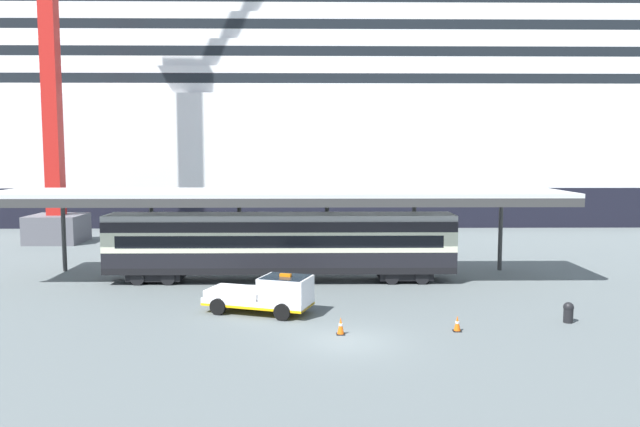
{
  "coord_description": "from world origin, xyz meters",
  "views": [
    {
      "loc": [
        -1.52,
        -25.51,
        7.91
      ],
      "look_at": [
        -0.99,
        8.58,
        4.5
      ],
      "focal_mm": 35.3,
      "sensor_mm": 36.0,
      "label": 1
    }
  ],
  "objects_px": {
    "traffic_cone_near": "(457,324)",
    "dockside_crane": "(53,44)",
    "traffic_cone_mid": "(341,326)",
    "cruise_ship": "(271,119)",
    "quay_bollard": "(568,312)",
    "service_truck": "(268,293)",
    "train_carriage": "(281,244)"
  },
  "relations": [
    {
      "from": "traffic_cone_near",
      "to": "dockside_crane",
      "type": "distance_m",
      "value": 42.52
    },
    {
      "from": "traffic_cone_near",
      "to": "traffic_cone_mid",
      "type": "xyz_separation_m",
      "value": [
        -5.15,
        -0.41,
        0.03
      ]
    },
    {
      "from": "cruise_ship",
      "to": "quay_bollard",
      "type": "relative_size",
      "value": 142.8
    },
    {
      "from": "service_truck",
      "to": "quay_bollard",
      "type": "relative_size",
      "value": 5.81
    },
    {
      "from": "service_truck",
      "to": "traffic_cone_near",
      "type": "distance_m",
      "value": 9.14
    },
    {
      "from": "train_carriage",
      "to": "quay_bollard",
      "type": "relative_size",
      "value": 21.76
    },
    {
      "from": "cruise_ship",
      "to": "dockside_crane",
      "type": "bearing_deg",
      "value": -127.5
    },
    {
      "from": "train_carriage",
      "to": "quay_bollard",
      "type": "distance_m",
      "value": 16.79
    },
    {
      "from": "traffic_cone_mid",
      "to": "traffic_cone_near",
      "type": "bearing_deg",
      "value": 4.51
    },
    {
      "from": "dockside_crane",
      "to": "traffic_cone_near",
      "type": "bearing_deg",
      "value": -44.33
    },
    {
      "from": "traffic_cone_near",
      "to": "quay_bollard",
      "type": "height_order",
      "value": "quay_bollard"
    },
    {
      "from": "traffic_cone_near",
      "to": "service_truck",
      "type": "bearing_deg",
      "value": 159.38
    },
    {
      "from": "traffic_cone_mid",
      "to": "quay_bollard",
      "type": "relative_size",
      "value": 0.79
    },
    {
      "from": "cruise_ship",
      "to": "traffic_cone_near",
      "type": "xyz_separation_m",
      "value": [
        11.13,
        -49.42,
        -11.33
      ]
    },
    {
      "from": "traffic_cone_mid",
      "to": "dockside_crane",
      "type": "bearing_deg",
      "value": 129.48
    },
    {
      "from": "service_truck",
      "to": "dockside_crane",
      "type": "height_order",
      "value": "dockside_crane"
    },
    {
      "from": "dockside_crane",
      "to": "cruise_ship",
      "type": "bearing_deg",
      "value": 52.5
    },
    {
      "from": "cruise_ship",
      "to": "quay_bollard",
      "type": "height_order",
      "value": "cruise_ship"
    },
    {
      "from": "quay_bollard",
      "to": "service_truck",
      "type": "bearing_deg",
      "value": 172.37
    },
    {
      "from": "dockside_crane",
      "to": "train_carriage",
      "type": "bearing_deg",
      "value": -39.83
    },
    {
      "from": "service_truck",
      "to": "quay_bollard",
      "type": "bearing_deg",
      "value": -7.63
    },
    {
      "from": "cruise_ship",
      "to": "traffic_cone_mid",
      "type": "distance_m",
      "value": 51.44
    },
    {
      "from": "traffic_cone_near",
      "to": "dockside_crane",
      "type": "bearing_deg",
      "value": 135.67
    },
    {
      "from": "quay_bollard",
      "to": "cruise_ship",
      "type": "bearing_deg",
      "value": 109.04
    },
    {
      "from": "traffic_cone_mid",
      "to": "dockside_crane",
      "type": "xyz_separation_m",
      "value": [
        -22.89,
        27.79,
        16.44
      ]
    },
    {
      "from": "service_truck",
      "to": "dockside_crane",
      "type": "distance_m",
      "value": 34.87
    },
    {
      "from": "cruise_ship",
      "to": "service_truck",
      "type": "relative_size",
      "value": 24.59
    },
    {
      "from": "quay_bollard",
      "to": "traffic_cone_near",
      "type": "bearing_deg",
      "value": -166.25
    },
    {
      "from": "cruise_ship",
      "to": "traffic_cone_mid",
      "type": "height_order",
      "value": "cruise_ship"
    },
    {
      "from": "train_carriage",
      "to": "service_truck",
      "type": "xyz_separation_m",
      "value": [
        -0.29,
        -7.66,
        -1.31
      ]
    },
    {
      "from": "cruise_ship",
      "to": "service_truck",
      "type": "bearing_deg",
      "value": -86.78
    },
    {
      "from": "service_truck",
      "to": "traffic_cone_mid",
      "type": "distance_m",
      "value": 4.99
    }
  ]
}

